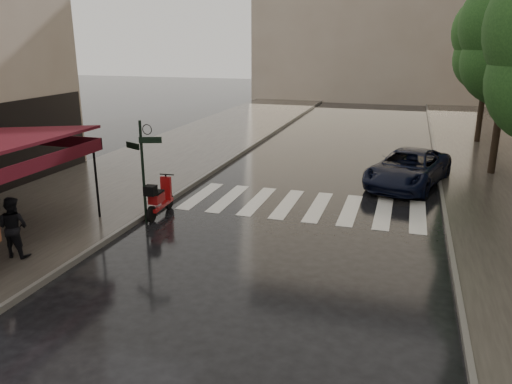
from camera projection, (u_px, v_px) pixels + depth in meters
The scene contains 12 objects.
ground at pixel (130, 269), 11.99m from camera, with size 120.00×120.00×0.00m, color black.
sidewalk_near at pixel (177, 153), 24.21m from camera, with size 6.00×60.00×0.12m, color #38332D.
sidewalk_far at pixel (511, 176), 20.07m from camera, with size 5.50×60.00×0.12m, color #38332D.
curb_near at pixel (237, 156), 23.35m from camera, with size 0.12×60.00×0.16m, color #595651.
curb_far at pixel (437, 170), 20.85m from camera, with size 0.12×60.00×0.16m, color #595651.
crosswalk at pixel (303, 205), 16.64m from camera, with size 7.85×3.20×0.01m.
signpost at pixel (143, 164), 14.53m from camera, with size 1.17×0.29×3.10m.
tree_mid at pixel (511, 32), 18.67m from camera, with size 3.80×3.80×8.34m.
tree_far at pixel (490, 37), 25.05m from camera, with size 3.80×3.80×8.16m.
pedestrian_terrace at pixel (13, 227), 12.24m from camera, with size 0.75×0.58×1.54m, color black.
scooter at pixel (159, 199), 15.50m from camera, with size 0.48×1.81×1.19m.
parked_car at pixel (408, 168), 18.74m from camera, with size 2.24×4.85×1.35m, color black.
Camera 1 is at (6.12, -9.55, 5.28)m, focal length 35.00 mm.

